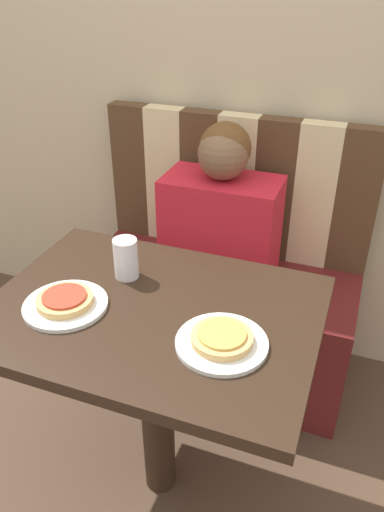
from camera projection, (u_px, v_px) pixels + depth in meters
name	position (u px, v px, depth m)	size (l,w,h in m)	color
ground_plane	(161.00, 479.00, 1.69)	(12.00, 12.00, 0.00)	#4C3828
wall_back	(251.00, 30.00, 1.73)	(7.00, 0.05, 2.60)	#C6B28E
booth_seat	(218.00, 320.00, 2.05)	(1.05, 0.47, 0.48)	#5B1919
booth_backrest	(237.00, 186.00, 1.94)	(1.05, 0.07, 0.55)	#4C331E
dining_table	(154.00, 341.00, 1.37)	(0.87, 0.64, 0.72)	black
person	(221.00, 211.00, 1.79)	(0.41, 0.23, 0.57)	red
plate_left	(66.00, 305.00, 1.32)	(0.22, 0.22, 0.01)	white
plate_right	(222.00, 343.00, 1.19)	(0.22, 0.22, 0.01)	white
pizza_left	(65.00, 300.00, 1.31)	(0.15, 0.15, 0.03)	tan
pizza_right	(222.00, 337.00, 1.18)	(0.15, 0.15, 0.03)	tan
drinking_cup	(126.00, 258.00, 1.42)	(0.07, 0.07, 0.12)	silver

